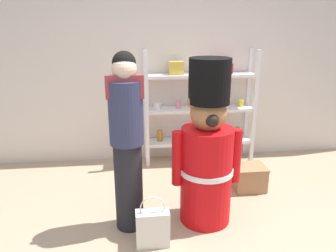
% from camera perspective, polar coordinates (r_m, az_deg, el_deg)
% --- Properties ---
extents(ground_plane, '(6.40, 6.40, 0.00)m').
position_cam_1_polar(ground_plane, '(3.07, 3.26, -20.79)').
color(ground_plane, tan).
extents(back_wall, '(6.40, 0.12, 2.60)m').
position_cam_1_polar(back_wall, '(4.63, -1.05, 10.06)').
color(back_wall, silver).
rests_on(back_wall, ground_plane).
extents(merchandise_shelf, '(1.51, 0.35, 1.56)m').
position_cam_1_polar(merchandise_shelf, '(4.58, 5.39, 3.52)').
color(merchandise_shelf, white).
rests_on(merchandise_shelf, ground_plane).
extents(teddy_bear_guard, '(0.67, 0.51, 1.60)m').
position_cam_1_polar(teddy_bear_guard, '(3.17, 6.71, -4.66)').
color(teddy_bear_guard, red).
rests_on(teddy_bear_guard, ground_plane).
extents(person_shopper, '(0.32, 0.31, 1.67)m').
position_cam_1_polar(person_shopper, '(3.00, -7.07, -2.37)').
color(person_shopper, black).
rests_on(person_shopper, ground_plane).
extents(shopping_bag, '(0.29, 0.14, 0.48)m').
position_cam_1_polar(shopping_bag, '(3.05, -2.63, -17.05)').
color(shopping_bag, silver).
rests_on(shopping_bag, ground_plane).
extents(display_crate, '(0.37, 0.32, 0.29)m').
position_cam_1_polar(display_crate, '(4.07, 13.72, -8.57)').
color(display_crate, '#9E7A51').
rests_on(display_crate, ground_plane).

